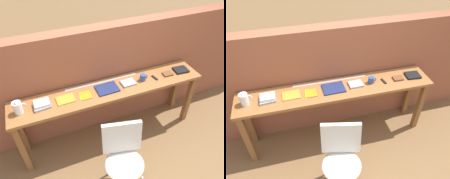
{
  "view_description": "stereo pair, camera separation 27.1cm",
  "coord_description": "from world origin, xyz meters",
  "views": [
    {
      "loc": [
        -0.78,
        -1.68,
        2.64
      ],
      "look_at": [
        0.0,
        0.25,
        0.9
      ],
      "focal_mm": 35.0,
      "sensor_mm": 36.0,
      "label": 1
    },
    {
      "loc": [
        -0.52,
        -1.76,
        2.64
      ],
      "look_at": [
        0.0,
        0.25,
        0.9
      ],
      "focal_mm": 35.0,
      "sensor_mm": 36.0,
      "label": 2
    }
  ],
  "objects": [
    {
      "name": "ruler_metal_back_edge",
      "position": [
        -0.05,
        0.47,
        0.88
      ],
      "size": [
        0.98,
        0.03,
        0.0
      ],
      "primitive_type": "cube",
      "color": "silver",
      "rests_on": "sideboard"
    },
    {
      "name": "multitool_folded",
      "position": [
        0.63,
        0.28,
        0.89
      ],
      "size": [
        0.04,
        0.11,
        0.02
      ],
      "primitive_type": "cube",
      "rotation": [
        0.0,
        0.0,
        0.19
      ],
      "color": "black",
      "rests_on": "sideboard"
    },
    {
      "name": "ground_plane",
      "position": [
        0.0,
        0.0,
        0.0
      ],
      "size": [
        40.0,
        40.0,
        0.0
      ],
      "primitive_type": "plane",
      "color": "brown"
    },
    {
      "name": "chair_white_moulded",
      "position": [
        -0.14,
        -0.44,
        0.53
      ],
      "size": [
        0.53,
        0.54,
        0.89
      ],
      "color": "silver",
      "rests_on": "ground"
    },
    {
      "name": "book_open_centre",
      "position": [
        -0.04,
        0.3,
        0.89
      ],
      "size": [
        0.28,
        0.22,
        0.02
      ],
      "primitive_type": "cube",
      "rotation": [
        0.0,
        0.0,
        0.02
      ],
      "color": "navy",
      "rests_on": "sideboard"
    },
    {
      "name": "mug",
      "position": [
        0.46,
        0.3,
        0.92
      ],
      "size": [
        0.11,
        0.08,
        0.09
      ],
      "color": "#2D4C8C",
      "rests_on": "sideboard"
    },
    {
      "name": "book_stack_leftmost",
      "position": [
        -0.85,
        0.29,
        0.91
      ],
      "size": [
        0.2,
        0.16,
        0.06
      ],
      "color": "#9E9EA3",
      "rests_on": "sideboard"
    },
    {
      "name": "brick_wall_back",
      "position": [
        0.0,
        0.64,
        0.78
      ],
      "size": [
        6.0,
        0.2,
        1.57
      ],
      "primitive_type": "cube",
      "color": "#935138",
      "rests_on": "ground"
    },
    {
      "name": "sideboard",
      "position": [
        0.0,
        0.3,
        0.74
      ],
      "size": [
        2.5,
        0.44,
        0.88
      ],
      "color": "#996033",
      "rests_on": "ground"
    },
    {
      "name": "pamphlet_pile_colourful",
      "position": [
        -0.34,
        0.29,
        0.88
      ],
      "size": [
        0.15,
        0.16,
        0.01
      ],
      "color": "purple",
      "rests_on": "sideboard"
    },
    {
      "name": "leather_journal_brown",
      "position": [
        0.83,
        0.28,
        0.89
      ],
      "size": [
        0.13,
        0.1,
        0.02
      ],
      "primitive_type": "cube",
      "rotation": [
        0.0,
        0.0,
        -0.04
      ],
      "color": "brown",
      "rests_on": "sideboard"
    },
    {
      "name": "book_repair_rightmost",
      "position": [
        1.06,
        0.29,
        0.89
      ],
      "size": [
        0.2,
        0.17,
        0.03
      ],
      "primitive_type": "cube",
      "rotation": [
        0.0,
        0.0,
        -0.08
      ],
      "color": "black",
      "rests_on": "sideboard"
    },
    {
      "name": "book_grey_hardcover",
      "position": [
        0.25,
        0.31,
        0.89
      ],
      "size": [
        0.19,
        0.15,
        0.02
      ],
      "primitive_type": "cube",
      "rotation": [
        0.0,
        0.0,
        0.03
      ],
      "color": "#9E9EA3",
      "rests_on": "sideboard"
    },
    {
      "name": "magazine_cycling",
      "position": [
        -0.57,
        0.3,
        0.89
      ],
      "size": [
        0.22,
        0.17,
        0.01
      ],
      "primitive_type": "cube",
      "rotation": [
        0.0,
        0.0,
        0.03
      ],
      "color": "gold",
      "rests_on": "sideboard"
    },
    {
      "name": "pitcher_white",
      "position": [
        -1.1,
        0.29,
        0.96
      ],
      "size": [
        0.14,
        0.1,
        0.18
      ],
      "color": "white",
      "rests_on": "sideboard"
    }
  ]
}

